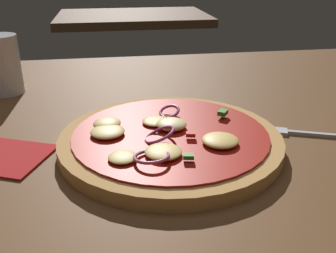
{
  "coord_description": "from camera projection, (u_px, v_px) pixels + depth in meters",
  "views": [
    {
      "loc": [
        -0.03,
        -0.44,
        0.26
      ],
      "look_at": [
        0.05,
        0.01,
        0.05
      ],
      "focal_mm": 40.26,
      "sensor_mm": 36.0,
      "label": 1
    }
  ],
  "objects": [
    {
      "name": "dining_table",
      "position": [
        135.0,
        159.0,
        0.5
      ],
      "size": [
        1.38,
        1.01,
        0.03
      ],
      "color": "brown",
      "rests_on": "ground"
    },
    {
      "name": "pizza",
      "position": [
        169.0,
        139.0,
        0.49
      ],
      "size": [
        0.29,
        0.29,
        0.04
      ],
      "color": "tan",
      "rests_on": "dining_table"
    },
    {
      "name": "fork",
      "position": [
        301.0,
        133.0,
        0.53
      ],
      "size": [
        0.16,
        0.07,
        0.01
      ],
      "color": "silver",
      "rests_on": "dining_table"
    },
    {
      "name": "beer_glass",
      "position": [
        3.0,
        69.0,
        0.68
      ],
      "size": [
        0.06,
        0.06,
        0.11
      ],
      "color": "silver",
      "rests_on": "dining_table"
    },
    {
      "name": "background_table",
      "position": [
        133.0,
        18.0,
        1.7
      ],
      "size": [
        0.66,
        0.46,
        0.03
      ],
      "color": "#4C301C",
      "rests_on": "ground"
    }
  ]
}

